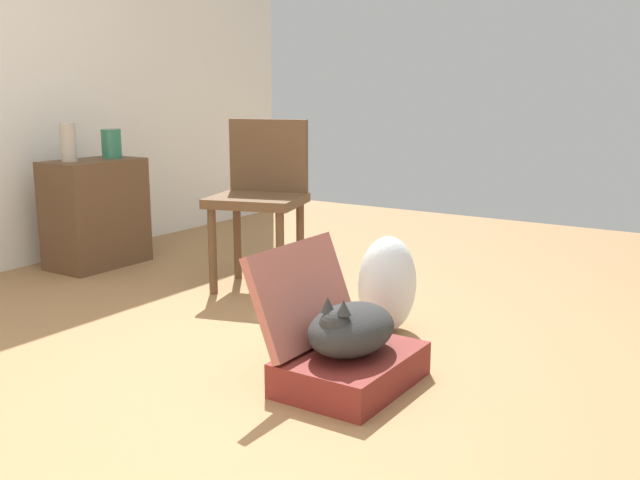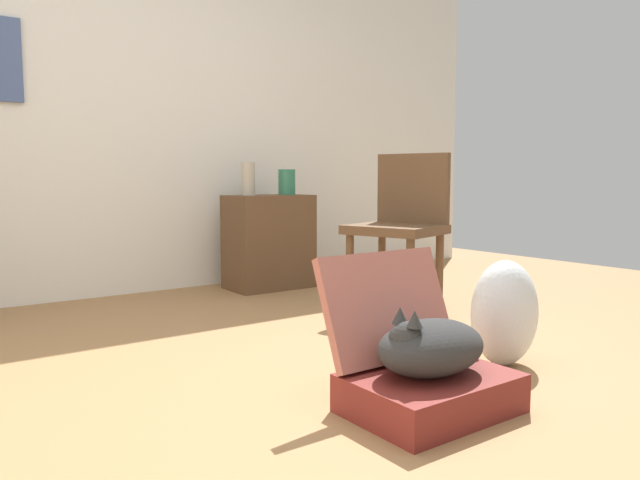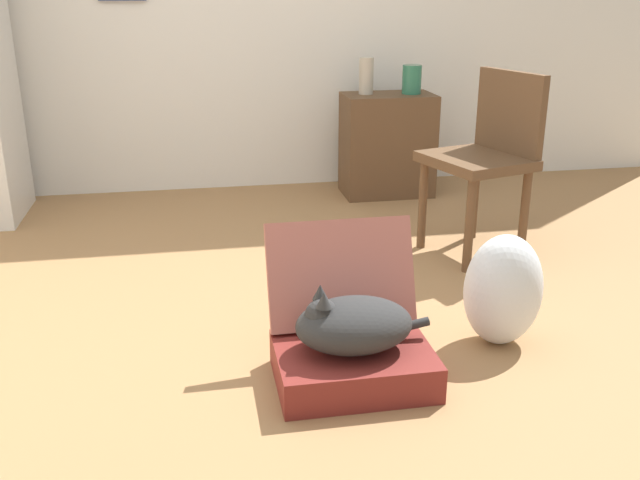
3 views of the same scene
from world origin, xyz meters
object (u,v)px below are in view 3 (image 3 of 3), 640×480
object	(u,v)px
suitcase_base	(353,365)
side_table	(387,145)
vase_short	(412,79)
plastic_bag_white	(503,290)
chair	(487,153)
cat	(352,324)
vase_tall	(366,76)

from	to	relation	value
suitcase_base	side_table	size ratio (longest dim) A/B	0.82
side_table	suitcase_base	bearing A→B (deg)	-108.26
suitcase_base	vase_short	bearing A→B (deg)	68.43
plastic_bag_white	side_table	size ratio (longest dim) A/B	0.67
plastic_bag_white	chair	size ratio (longest dim) A/B	0.48
cat	vase_tall	xyz separation A→B (m)	(0.61, 2.29, 0.54)
side_table	chair	distance (m)	1.17
cat	vase_short	bearing A→B (deg)	68.25
vase_short	vase_tall	bearing A→B (deg)	171.92
plastic_bag_white	vase_short	bearing A→B (deg)	82.47
suitcase_base	vase_short	world-z (taller)	vase_short
suitcase_base	cat	world-z (taller)	cat
vase_tall	vase_short	bearing A→B (deg)	-8.08
plastic_bag_white	vase_tall	xyz separation A→B (m)	(-0.01, 2.11, 0.55)
suitcase_base	vase_tall	size ratio (longest dim) A/B	2.36
side_table	vase_short	size ratio (longest dim) A/B	3.65
suitcase_base	plastic_bag_white	world-z (taller)	plastic_bag_white
suitcase_base	side_table	world-z (taller)	side_table
cat	plastic_bag_white	size ratio (longest dim) A/B	1.10
plastic_bag_white	vase_short	distance (m)	2.15
side_table	vase_tall	distance (m)	0.46
vase_short	plastic_bag_white	bearing A→B (deg)	-97.53
cat	vase_short	xyz separation A→B (m)	(0.90, 2.25, 0.52)
vase_tall	side_table	bearing A→B (deg)	-10.83
cat	plastic_bag_white	world-z (taller)	plastic_bag_white
suitcase_base	plastic_bag_white	xyz separation A→B (m)	(0.62, 0.18, 0.15)
vase_tall	vase_short	xyz separation A→B (m)	(0.29, -0.04, -0.02)
plastic_bag_white	chair	distance (m)	1.04
side_table	vase_short	xyz separation A→B (m)	(0.14, -0.01, 0.41)
plastic_bag_white	vase_tall	world-z (taller)	vase_tall
vase_short	chair	bearing A→B (deg)	-87.88
suitcase_base	vase_tall	bearing A→B (deg)	75.23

